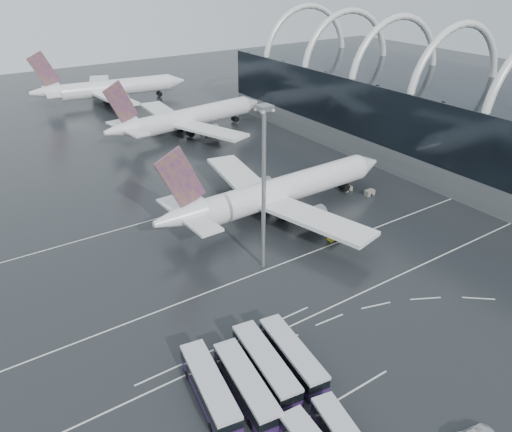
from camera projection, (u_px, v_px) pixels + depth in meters
ground at (355, 286)px, 81.29m from camera, size 420.00×420.00×0.00m
terminal at (485, 127)px, 121.50m from camera, size 42.00×160.00×34.90m
lane_marking_near at (364, 292)px, 79.82m from camera, size 120.00×0.25×0.01m
lane_marking_mid at (308, 254)px, 90.09m from camera, size 120.00×0.25×0.01m
lane_marking_far at (228, 199)px, 110.63m from camera, size 120.00×0.25×0.01m
bus_bay_line_south at (302, 421)px, 57.59m from camera, size 28.00×0.25×0.01m
bus_bay_line_north at (230, 343)px, 69.33m from camera, size 28.00×0.25×0.01m
airliner_main at (277, 193)px, 102.00m from camera, size 56.73×49.88×19.25m
airliner_gate_b at (187, 119)px, 148.73m from camera, size 54.88×48.97×19.05m
airliner_gate_c at (109, 89)px, 181.52m from camera, size 55.84×51.12×19.89m
bus_row_near_a at (210, 387)px, 59.71m from camera, size 5.30×14.00×3.37m
bus_row_near_b at (246, 385)px, 60.07m from camera, size 4.97×13.81×3.33m
bus_row_near_c at (265, 364)px, 63.05m from camera, size 5.07×14.11×3.40m
bus_row_near_d at (292, 355)px, 64.67m from camera, size 4.79×13.53×3.26m
floodlight_mast at (264, 171)px, 78.47m from camera, size 2.16×2.16×28.22m
gse_cart_belly_b at (348, 189)px, 114.13m from camera, size 1.95×1.15×1.06m
gse_cart_belly_c at (333, 237)px, 94.34m from camera, size 1.97×1.16×1.08m
gse_cart_belly_d at (370, 193)px, 112.01m from camera, size 2.24×1.32×1.22m
gse_cart_belly_e at (289, 197)px, 110.02m from camera, size 2.03×1.20×1.10m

